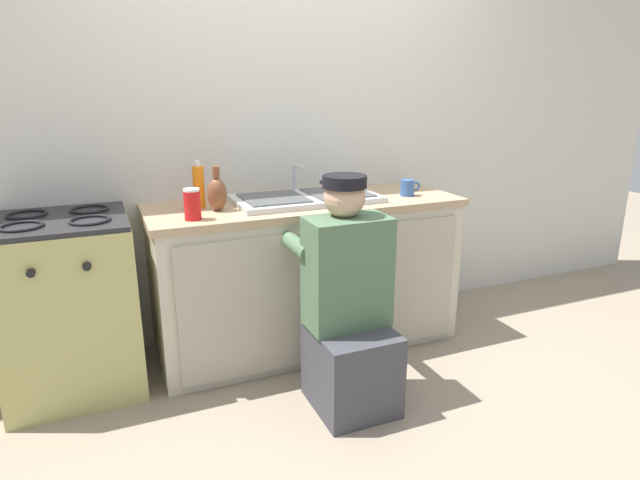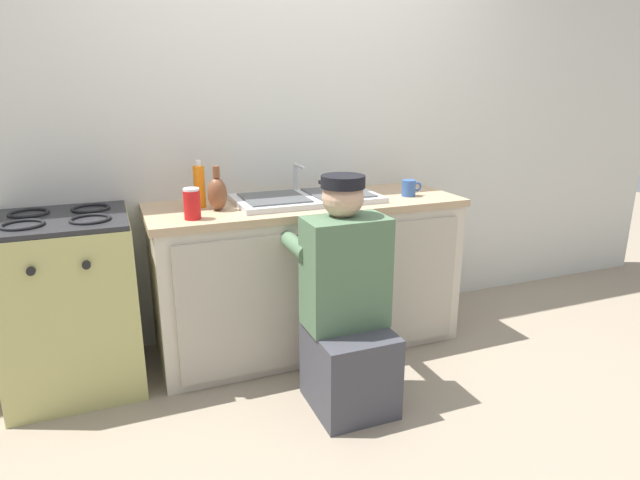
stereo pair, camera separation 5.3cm
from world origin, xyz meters
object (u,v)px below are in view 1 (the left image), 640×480
(sink_double_basin, at_px, (306,198))
(soap_bottle_orange, at_px, (199,187))
(soda_cup_red, at_px, (192,204))
(coffee_mug, at_px, (408,188))
(vase_decorative, at_px, (217,194))
(plumber_person, at_px, (348,314))
(stove_range, at_px, (70,305))
(spice_bottle_red, at_px, (187,200))

(sink_double_basin, relative_size, soap_bottle_orange, 3.20)
(sink_double_basin, relative_size, soda_cup_red, 5.26)
(coffee_mug, bearing_deg, soap_bottle_orange, 172.28)
(vase_decorative, bearing_deg, plumber_person, -53.72)
(coffee_mug, distance_m, soap_bottle_orange, 1.19)
(plumber_person, bearing_deg, sink_double_basin, 85.70)
(plumber_person, bearing_deg, stove_range, 151.30)
(spice_bottle_red, bearing_deg, sink_double_basin, -3.71)
(plumber_person, xyz_separation_m, soda_cup_red, (-0.61, 0.48, 0.48))
(sink_double_basin, height_order, vase_decorative, vase_decorative)
(stove_range, distance_m, coffee_mug, 1.92)
(soap_bottle_orange, height_order, vase_decorative, soap_bottle_orange)
(soap_bottle_orange, relative_size, spice_bottle_red, 2.38)
(spice_bottle_red, xyz_separation_m, vase_decorative, (0.14, -0.08, 0.04))
(sink_double_basin, distance_m, plumber_person, 0.79)
(soap_bottle_orange, bearing_deg, stove_range, -174.39)
(plumber_person, relative_size, soap_bottle_orange, 4.42)
(spice_bottle_red, bearing_deg, soda_cup_red, -93.30)
(soda_cup_red, bearing_deg, vase_decorative, 43.11)
(stove_range, height_order, spice_bottle_red, spice_bottle_red)
(spice_bottle_red, height_order, vase_decorative, vase_decorative)
(plumber_person, height_order, coffee_mug, plumber_person)
(plumber_person, distance_m, soda_cup_red, 0.91)
(stove_range, bearing_deg, soap_bottle_orange, 5.61)
(plumber_person, distance_m, spice_bottle_red, 1.03)
(plumber_person, relative_size, vase_decorative, 4.80)
(stove_range, height_order, coffee_mug, coffee_mug)
(sink_double_basin, distance_m, vase_decorative, 0.51)
(stove_range, bearing_deg, coffee_mug, -2.87)
(plumber_person, bearing_deg, vase_decorative, 126.28)
(coffee_mug, height_order, spice_bottle_red, spice_bottle_red)
(sink_double_basin, bearing_deg, plumber_person, -94.30)
(soap_bottle_orange, height_order, spice_bottle_red, soap_bottle_orange)
(stove_range, xyz_separation_m, soda_cup_red, (0.60, -0.18, 0.49))
(sink_double_basin, relative_size, coffee_mug, 6.35)
(stove_range, relative_size, vase_decorative, 3.91)
(plumber_person, distance_m, soap_bottle_orange, 1.04)
(coffee_mug, xyz_separation_m, soda_cup_red, (-1.26, -0.09, 0.03))
(stove_range, height_order, plumber_person, plumber_person)
(plumber_person, xyz_separation_m, coffee_mug, (0.65, 0.57, 0.45))
(vase_decorative, bearing_deg, sink_double_basin, 4.71)
(coffee_mug, relative_size, soap_bottle_orange, 0.50)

